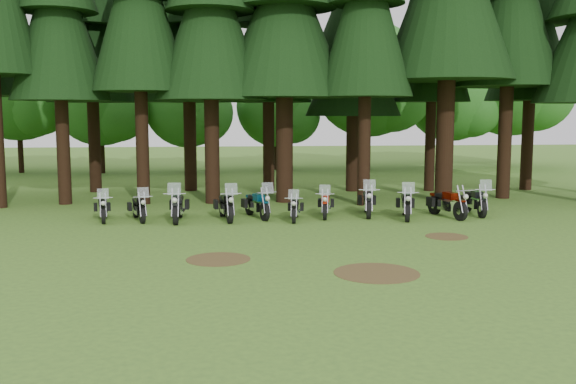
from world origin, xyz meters
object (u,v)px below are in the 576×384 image
(motorcycle_0, at_px, (103,209))
(motorcycle_7, at_px, (368,202))
(motorcycle_9, at_px, (447,204))
(motorcycle_10, at_px, (475,202))
(motorcycle_3, at_px, (226,207))
(motorcycle_6, at_px, (326,205))
(motorcycle_4, at_px, (257,205))
(motorcycle_8, at_px, (406,205))
(motorcycle_1, at_px, (139,208))
(motorcycle_2, at_px, (178,207))
(motorcycle_5, at_px, (295,209))

(motorcycle_0, distance_m, motorcycle_7, 10.25)
(motorcycle_9, distance_m, motorcycle_10, 1.44)
(motorcycle_3, bearing_deg, motorcycle_9, -10.92)
(motorcycle_0, xyz_separation_m, motorcycle_6, (8.52, -0.01, 0.02))
(motorcycle_4, height_order, motorcycle_10, motorcycle_10)
(motorcycle_7, bearing_deg, motorcycle_8, -23.91)
(motorcycle_8, bearing_deg, motorcycle_7, 158.92)
(motorcycle_1, bearing_deg, motorcycle_3, -20.36)
(motorcycle_8, xyz_separation_m, motorcycle_9, (1.67, 0.11, -0.00))
(motorcycle_2, relative_size, motorcycle_9, 1.03)
(motorcycle_0, relative_size, motorcycle_9, 0.88)
(motorcycle_2, distance_m, motorcycle_7, 7.44)
(motorcycle_4, relative_size, motorcycle_7, 0.95)
(motorcycle_2, xyz_separation_m, motorcycle_5, (4.41, -0.32, -0.09))
(motorcycle_7, xyz_separation_m, motorcycle_9, (2.97, -0.79, -0.01))
(motorcycle_0, xyz_separation_m, motorcycle_2, (2.83, -0.36, 0.08))
(motorcycle_7, bearing_deg, motorcycle_6, -163.53)
(motorcycle_2, xyz_separation_m, motorcycle_10, (11.74, 0.23, -0.02))
(motorcycle_2, height_order, motorcycle_6, motorcycle_2)
(motorcycle_3, xyz_separation_m, motorcycle_10, (9.93, 0.18, 0.00))
(motorcycle_0, xyz_separation_m, motorcycle_4, (5.84, 0.07, 0.05))
(motorcycle_1, distance_m, motorcycle_4, 4.49)
(motorcycle_4, height_order, motorcycle_9, motorcycle_4)
(motorcycle_5, relative_size, motorcycle_8, 0.85)
(motorcycle_6, distance_m, motorcycle_9, 4.74)
(motorcycle_3, height_order, motorcycle_8, motorcycle_8)
(motorcycle_10, bearing_deg, motorcycle_9, -156.33)
(motorcycle_0, bearing_deg, motorcycle_7, -10.54)
(motorcycle_7, height_order, motorcycle_9, motorcycle_7)
(motorcycle_2, distance_m, motorcycle_3, 1.81)
(motorcycle_9, bearing_deg, motorcycle_5, 166.12)
(motorcycle_4, bearing_deg, motorcycle_0, 163.17)
(motorcycle_3, relative_size, motorcycle_4, 1.04)
(motorcycle_1, bearing_deg, motorcycle_0, 160.84)
(motorcycle_10, bearing_deg, motorcycle_1, -176.71)
(motorcycle_4, bearing_deg, motorcycle_8, -25.43)
(motorcycle_2, bearing_deg, motorcycle_0, 174.77)
(motorcycle_9, bearing_deg, motorcycle_0, 162.87)
(motorcycle_3, height_order, motorcycle_10, motorcycle_10)
(motorcycle_3, distance_m, motorcycle_8, 6.93)
(motorcycle_6, bearing_deg, motorcycle_8, -2.04)
(motorcycle_0, height_order, motorcycle_10, motorcycle_10)
(motorcycle_2, bearing_deg, motorcycle_7, 6.08)
(motorcycle_10, bearing_deg, motorcycle_2, -175.33)
(motorcycle_2, xyz_separation_m, motorcycle_7, (7.42, 0.52, -0.01))
(motorcycle_3, height_order, motorcycle_5, motorcycle_3)
(motorcycle_1, bearing_deg, motorcycle_9, -18.83)
(motorcycle_7, bearing_deg, motorcycle_10, 6.74)
(motorcycle_9, xyz_separation_m, motorcycle_10, (1.35, 0.49, 0.00))
(motorcycle_7, bearing_deg, motorcycle_0, -168.46)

